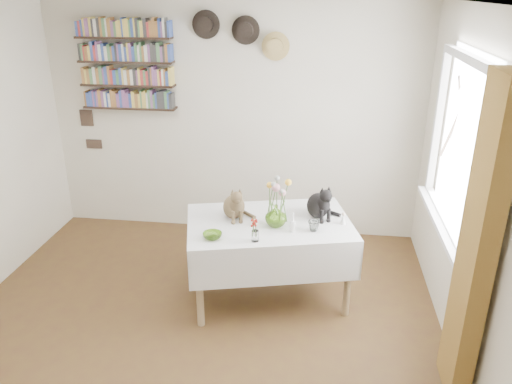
# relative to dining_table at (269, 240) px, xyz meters

# --- Properties ---
(room) EXTENTS (4.08, 4.58, 2.58)m
(room) POSITION_rel_dining_table_xyz_m (-0.54, -0.92, 0.69)
(room) COLOR brown
(room) RESTS_ON ground
(window) EXTENTS (0.12, 1.52, 1.32)m
(window) POSITION_rel_dining_table_xyz_m (1.43, -0.12, 0.84)
(window) COLOR white
(window) RESTS_ON room
(curtain) EXTENTS (0.12, 0.38, 2.10)m
(curtain) POSITION_rel_dining_table_xyz_m (1.36, -1.04, 0.59)
(curtain) COLOR brown
(curtain) RESTS_ON room
(dining_table) EXTENTS (1.56, 1.20, 0.74)m
(dining_table) POSITION_rel_dining_table_xyz_m (0.00, 0.00, 0.00)
(dining_table) COLOR white
(dining_table) RESTS_ON room
(tabby_cat) EXTENTS (0.29, 0.32, 0.31)m
(tabby_cat) POSITION_rel_dining_table_xyz_m (-0.31, 0.05, 0.34)
(tabby_cat) COLOR brown
(tabby_cat) RESTS_ON dining_table
(black_cat) EXTENTS (0.32, 0.34, 0.32)m
(black_cat) POSITION_rel_dining_table_xyz_m (0.41, 0.16, 0.34)
(black_cat) COLOR black
(black_cat) RESTS_ON dining_table
(flower_vase) EXTENTS (0.26, 0.26, 0.19)m
(flower_vase) POSITION_rel_dining_table_xyz_m (0.06, -0.08, 0.28)
(flower_vase) COLOR #97C946
(flower_vase) RESTS_ON dining_table
(green_bowl) EXTENTS (0.20, 0.20, 0.05)m
(green_bowl) POSITION_rel_dining_table_xyz_m (-0.41, -0.37, 0.21)
(green_bowl) COLOR #97C946
(green_bowl) RESTS_ON dining_table
(drinking_glass) EXTENTS (0.10, 0.10, 0.09)m
(drinking_glass) POSITION_rel_dining_table_xyz_m (0.38, -0.13, 0.23)
(drinking_glass) COLOR white
(drinking_glass) RESTS_ON dining_table
(candlestick) EXTENTS (0.05, 0.05, 0.17)m
(candlestick) POSITION_rel_dining_table_xyz_m (0.21, -0.16, 0.24)
(candlestick) COLOR white
(candlestick) RESTS_ON dining_table
(berry_jar) EXTENTS (0.06, 0.06, 0.22)m
(berry_jar) POSITION_rel_dining_table_xyz_m (-0.07, -0.37, 0.28)
(berry_jar) COLOR white
(berry_jar) RESTS_ON dining_table
(porcelain_figurine) EXTENTS (0.06, 0.06, 0.11)m
(porcelain_figurine) POSITION_rel_dining_table_xyz_m (0.62, 0.04, 0.23)
(porcelain_figurine) COLOR white
(porcelain_figurine) RESTS_ON dining_table
(flower_bouquet) EXTENTS (0.17, 0.13, 0.39)m
(flower_bouquet) POSITION_rel_dining_table_xyz_m (0.07, -0.07, 0.52)
(flower_bouquet) COLOR #4C7233
(flower_bouquet) RESTS_ON flower_vase
(bookshelf_unit) EXTENTS (1.00, 0.16, 0.91)m
(bookshelf_unit) POSITION_rel_dining_table_xyz_m (-1.64, 1.24, 1.28)
(bookshelf_unit) COLOR black
(bookshelf_unit) RESTS_ON room
(wall_hats) EXTENTS (0.98, 0.09, 0.48)m
(wall_hats) POSITION_rel_dining_table_xyz_m (-0.42, 1.27, 1.61)
(wall_hats) COLOR black
(wall_hats) RESTS_ON room
(wall_art_plaques) EXTENTS (0.21, 0.02, 0.44)m
(wall_art_plaques) POSITION_rel_dining_table_xyz_m (-2.17, 1.31, 0.57)
(wall_art_plaques) COLOR #38281E
(wall_art_plaques) RESTS_ON room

